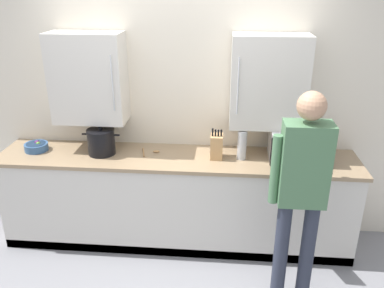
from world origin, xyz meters
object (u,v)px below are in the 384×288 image
object	(u,v)px
microwave_oven	(296,145)
person_figure	(302,185)
wooden_spoon	(151,152)
thermos_flask	(242,145)
stock_pot	(101,142)
knife_block	(217,146)
fruit_bowl	(36,146)

from	to	relation	value
microwave_oven	person_figure	bearing A→B (deg)	-96.01
microwave_oven	wooden_spoon	size ratio (longest dim) A/B	3.85
microwave_oven	thermos_flask	distance (m)	0.49
thermos_flask	stock_pot	bearing A→B (deg)	179.78
stock_pot	person_figure	world-z (taller)	person_figure
stock_pot	knife_block	xyz separation A→B (m)	(1.07, 0.00, -0.01)
stock_pot	wooden_spoon	bearing A→B (deg)	6.89
microwave_oven	stock_pot	bearing A→B (deg)	-179.28
microwave_oven	thermos_flask	size ratio (longest dim) A/B	2.63
person_figure	fruit_bowl	bearing A→B (deg)	162.47
stock_pot	thermos_flask	world-z (taller)	same
microwave_oven	stock_pot	distance (m)	1.78
stock_pot	knife_block	distance (m)	1.07
microwave_oven	fruit_bowl	size ratio (longest dim) A/B	3.22
fruit_bowl	person_figure	bearing A→B (deg)	-17.53
stock_pot	wooden_spoon	xyz separation A→B (m)	(0.45, 0.05, -0.11)
stock_pot	wooden_spoon	size ratio (longest dim) A/B	1.92
person_figure	wooden_spoon	bearing A→B (deg)	148.20
microwave_oven	person_figure	xyz separation A→B (m)	(-0.08, -0.75, -0.00)
fruit_bowl	wooden_spoon	world-z (taller)	fruit_bowl
fruit_bowl	thermos_flask	distance (m)	1.95
wooden_spoon	knife_block	bearing A→B (deg)	-4.89
knife_block	wooden_spoon	xyz separation A→B (m)	(-0.62, 0.05, -0.10)
thermos_flask	wooden_spoon	bearing A→B (deg)	176.00
microwave_oven	wooden_spoon	xyz separation A→B (m)	(-1.33, 0.03, -0.13)
fruit_bowl	thermos_flask	bearing A→B (deg)	-0.70
knife_block	fruit_bowl	size ratio (longest dim) A/B	1.33
person_figure	microwave_oven	bearing A→B (deg)	83.99
knife_block	stock_pot	bearing A→B (deg)	-179.94
wooden_spoon	thermos_flask	size ratio (longest dim) A/B	0.68
stock_pot	fruit_bowl	size ratio (longest dim) A/B	1.61
thermos_flask	person_figure	world-z (taller)	person_figure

